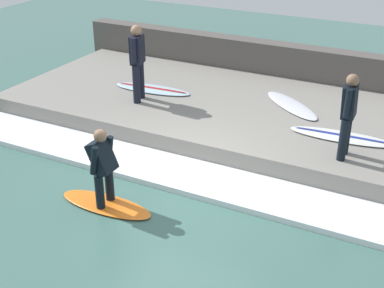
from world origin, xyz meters
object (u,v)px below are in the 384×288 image
(surfer_riding, at_px, (103,164))
(surfer_waiting_near, at_px, (348,112))
(surfboard_waiting_near, at_px, (342,137))
(surfer_waiting_far, at_px, (138,59))
(surfboard_riding, at_px, (106,204))
(surfboard_waiting_far, at_px, (152,89))
(surfboard_spare, at_px, (291,105))

(surfer_riding, bearing_deg, surfer_waiting_near, -49.72)
(surfer_waiting_near, height_order, surfboard_waiting_near, surfer_waiting_near)
(surfer_riding, bearing_deg, surfer_waiting_far, 23.40)
(surfer_riding, relative_size, surfer_waiting_near, 0.87)
(surfboard_riding, bearing_deg, surfboard_waiting_near, -41.10)
(surfboard_waiting_near, relative_size, surfboard_waiting_far, 1.05)
(surfboard_waiting_near, height_order, surfboard_spare, surfboard_waiting_near)
(surfboard_waiting_far, bearing_deg, surfer_waiting_near, -105.49)
(surfboard_riding, bearing_deg, surfer_waiting_near, -49.72)
(surfer_waiting_far, distance_m, surfboard_waiting_far, 1.16)
(surfboard_spare, bearing_deg, surfer_waiting_near, -140.26)
(surfboard_riding, bearing_deg, surfer_waiting_far, 23.40)
(surfer_waiting_far, bearing_deg, surfboard_waiting_far, 5.40)
(surfer_waiting_near, bearing_deg, surfboard_waiting_far, 74.51)
(surfboard_waiting_far, height_order, surfboard_spare, surfboard_waiting_far)
(surfboard_waiting_far, bearing_deg, surfboard_riding, -159.36)
(surfer_waiting_near, xyz_separation_m, surfer_waiting_far, (0.66, 4.77, 0.09))
(surfer_riding, relative_size, surfer_waiting_far, 0.79)
(surfboard_riding, height_order, surfboard_waiting_far, surfboard_waiting_far)
(surfboard_riding, xyz_separation_m, surfboard_waiting_far, (4.12, 1.55, 0.44))
(surfer_waiting_near, height_order, surfboard_waiting_far, surfer_waiting_near)
(surfboard_waiting_near, height_order, surfboard_waiting_far, same)
(surfer_waiting_near, distance_m, surfer_waiting_far, 4.82)
(surfer_waiting_near, relative_size, surfer_waiting_far, 0.91)
(surfboard_riding, distance_m, surfer_waiting_far, 4.00)
(surfboard_riding, xyz_separation_m, surfer_waiting_near, (2.78, -3.29, 1.30))
(surfboard_riding, bearing_deg, surfer_riding, 90.00)
(surfer_waiting_far, xyz_separation_m, surfboard_waiting_far, (0.68, 0.06, -0.94))
(surfboard_spare, bearing_deg, surfboard_waiting_near, -128.71)
(surfer_waiting_near, bearing_deg, surfer_riding, 130.28)
(surfboard_waiting_near, xyz_separation_m, surfer_waiting_far, (-0.11, 4.59, 0.94))
(surfboard_riding, distance_m, surfboard_spare, 4.99)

